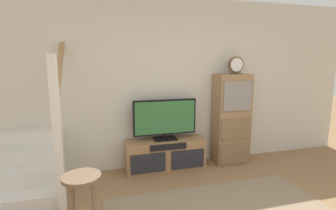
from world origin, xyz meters
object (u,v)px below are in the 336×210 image
(television, at_px, (165,118))
(media_console, at_px, (165,155))
(desk_clock, at_px, (236,65))
(bar_stool_near, at_px, (83,196))
(side_cabinet, at_px, (231,119))

(television, bearing_deg, media_console, -90.00)
(desk_clock, xyz_separation_m, bar_stool_near, (-2.36, -1.53, -1.10))
(bar_stool_near, bearing_deg, desk_clock, 32.90)
(television, bearing_deg, side_cabinet, -0.68)
(side_cabinet, height_order, desk_clock, desk_clock)
(media_console, distance_m, bar_stool_near, 1.95)
(television, distance_m, bar_stool_near, 1.97)
(television, xyz_separation_m, side_cabinet, (1.15, -0.01, -0.08))
(television, height_order, desk_clock, desk_clock)
(side_cabinet, bearing_deg, television, 179.32)
(media_console, height_order, bar_stool_near, bar_stool_near)
(side_cabinet, bearing_deg, bar_stool_near, -146.44)
(side_cabinet, relative_size, desk_clock, 5.36)
(television, relative_size, side_cabinet, 0.67)
(desk_clock, bearing_deg, media_console, 179.77)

